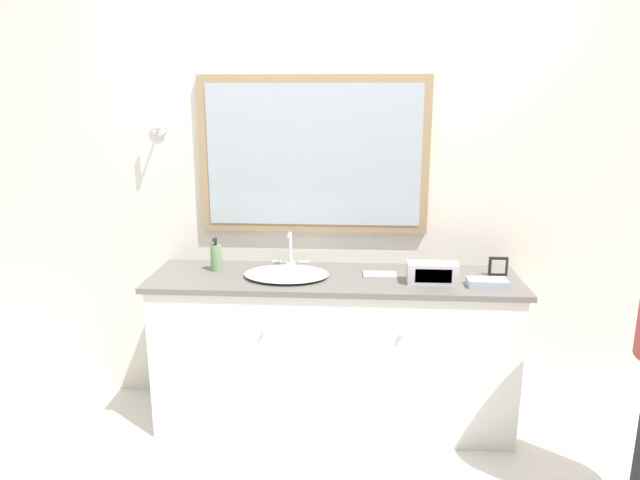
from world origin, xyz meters
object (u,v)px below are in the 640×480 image
Objects in this scene: sink_basin at (287,273)px; appliance_box at (432,273)px; soap_bottle at (216,257)px; picture_frame at (498,266)px.

sink_basin reaches higher than appliance_box.
sink_basin is 2.42× the size of soap_bottle.
soap_bottle is at bearing 168.02° from sink_basin.
soap_bottle is (-0.40, 0.09, 0.06)m from sink_basin.
picture_frame is (1.13, 0.09, 0.03)m from sink_basin.
sink_basin is 0.41m from soap_bottle.
soap_bottle is 1.17m from appliance_box.
appliance_box is at bearing -6.74° from soap_bottle.
sink_basin reaches higher than soap_bottle.
soap_bottle is 1.53m from picture_frame.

